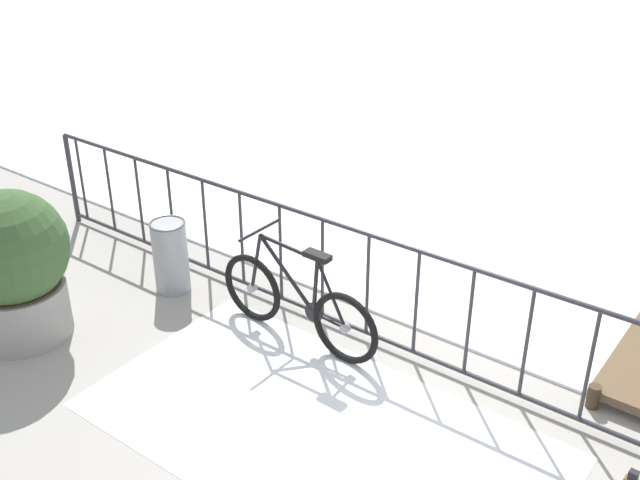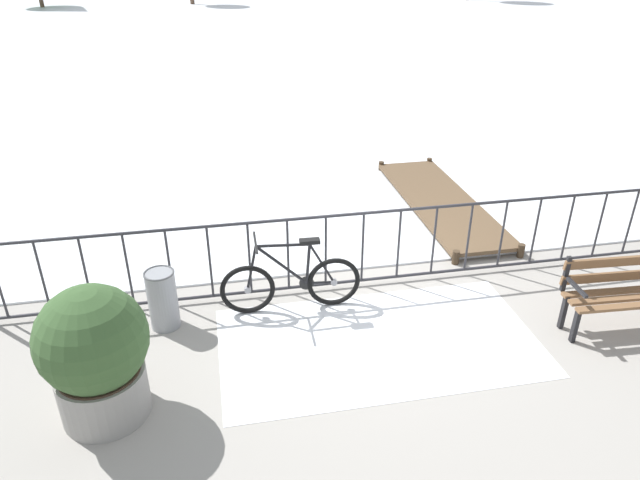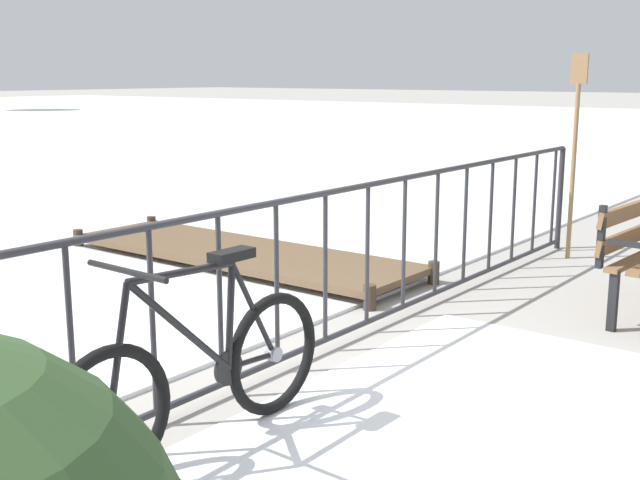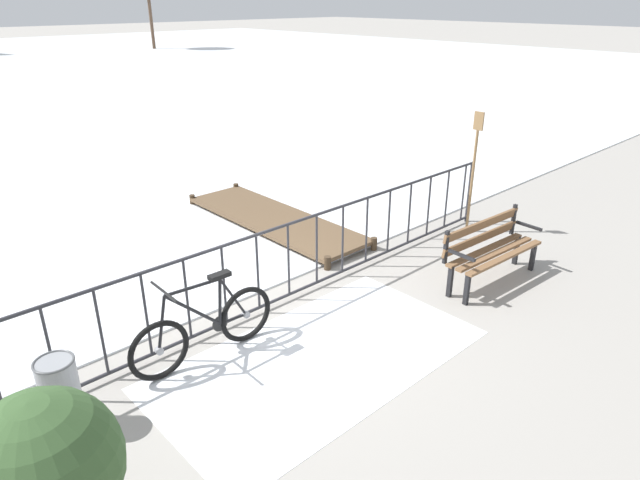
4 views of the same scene
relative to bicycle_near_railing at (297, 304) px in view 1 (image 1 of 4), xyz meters
name	(u,v)px [view 1 (image 1 of 4)]	position (x,y,z in m)	size (l,w,h in m)	color
ground_plane	(412,359)	(0.98, 0.35, -0.37)	(160.00, 160.00, 0.00)	#9E9991
snow_patch	(318,430)	(0.86, -0.85, -0.36)	(3.58, 1.94, 0.01)	white
railing_fence	(416,304)	(0.98, 0.35, 0.19)	(9.06, 0.06, 1.07)	#2D2D33
bicycle_near_railing	(297,304)	(0.00, 0.00, 0.00)	(1.71, 0.52, 0.97)	black
planter_with_shrub	(12,264)	(-2.01, -1.39, 0.35)	(1.01, 1.01, 1.38)	gray
trash_bin	(170,256)	(-1.51, -0.06, 0.00)	(0.35, 0.35, 0.73)	gray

